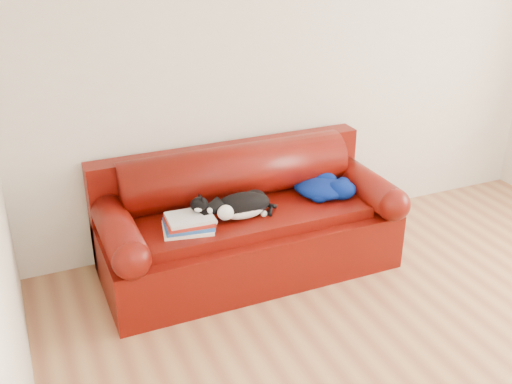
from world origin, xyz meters
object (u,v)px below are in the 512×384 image
sofa_base (248,240)px  blanket (324,187)px  cat (242,206)px  book_stack (189,223)px

sofa_base → blanket: size_ratio=4.41×
sofa_base → blanket: (0.60, -0.02, 0.32)m
sofa_base → cat: bearing=-129.8°
sofa_base → book_stack: 0.59m
sofa_base → book_stack: bearing=-163.9°
book_stack → blanket: blanket is taller
cat → blanket: 0.70m
cat → sofa_base: bearing=34.5°
book_stack → blanket: (1.08, 0.12, 0.01)m
cat → blanket: size_ratio=1.25×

